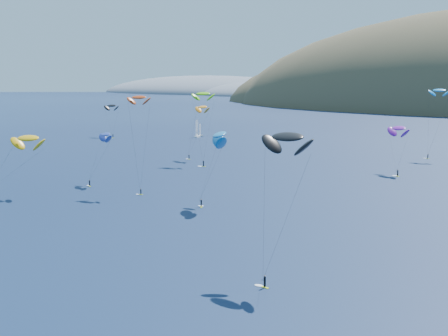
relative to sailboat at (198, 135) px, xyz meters
The scene contains 12 objects.
headland 653.19m from the sailboat, 123.31° to the left, with size 460.00×250.00×60.00m.
sailboat is the anchor object (origin of this frame).
kitesurfer_1 78.03m from the sailboat, 51.94° to the right, with size 8.32×9.89×21.57m.
kitesurfer_2 152.49m from the sailboat, 70.79° to the right, with size 12.56×12.83×18.10m.
kitesurfer_3 90.67m from the sailboat, 52.00° to the right, with size 11.71×12.43×27.19m.
kitesurfer_4 123.69m from the sailboat, ahead, with size 7.83×6.92×27.88m.
kitesurfer_5 161.05m from the sailboat, 51.42° to the right, with size 10.76×12.29×20.41m.
kitesurfer_6 131.64m from the sailboat, 23.36° to the right, with size 10.31×13.11×17.22m.
kitesurfer_7 215.90m from the sailboat, 49.50° to the right, with size 10.00×11.80×25.12m.
kitesurfer_9 144.42m from the sailboat, 59.80° to the right, with size 8.51×7.45×27.69m.
kitesurfer_10 132.19m from the sailboat, 65.30° to the right, with size 8.22×10.99×16.52m.
kitesurfer_12 46.52m from the sailboat, 151.65° to the right, with size 11.29×8.75×17.88m.
Camera 1 is at (100.44, -46.95, 32.87)m, focal length 50.00 mm.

